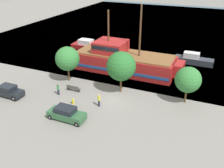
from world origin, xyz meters
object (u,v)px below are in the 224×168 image
Objects in this scene: fire_hydrant at (73,101)px; bench_promenade_east at (73,88)px; pirate_ship at (124,60)px; moored_boat_outer at (193,60)px; moored_boat_dockside at (88,46)px; pedestrian_walking_far at (58,89)px; pedestrian_walking_near at (99,100)px; parked_car_curb_mid at (66,114)px; parked_car_curb_front at (9,91)px.

fire_hydrant is 0.39× the size of bench_promenade_east.
pirate_ship is 2.66× the size of moored_boat_outer.
moored_boat_dockside is 4.21× the size of pedestrian_walking_far.
bench_promenade_east is 5.60m from pedestrian_walking_near.
fire_hydrant is 3.59m from bench_promenade_east.
bench_promenade_east is (-2.99, 6.29, -0.31)m from parked_car_curb_mid.
parked_car_curb_mid reaches higher than parked_car_curb_front.
fire_hydrant is 3.45m from pedestrian_walking_far.
parked_car_curb_front is 2.44× the size of pedestrian_walking_far.
moored_boat_outer is at bearing 51.53° from bench_promenade_east.
bench_promenade_east is (-3.75, -9.70, -1.34)m from pirate_ship.
fire_hydrant is at bearing -58.80° from bench_promenade_east.
parked_car_curb_mid is at bearing -66.77° from moored_boat_dockside.
fire_hydrant is 0.45× the size of pedestrian_walking_near.
moored_boat_dockside is 21.07m from moored_boat_outer.
pirate_ship reaches higher than moored_boat_dockside.
pedestrian_walking_near is at bearing -57.86° from moored_boat_dockside.
parked_car_curb_mid is (10.12, -23.57, 0.04)m from moored_boat_dockside.
moored_boat_outer is 1.51× the size of parked_car_curb_mid.
parked_car_curb_front is at bearing -168.45° from pedestrian_walking_near.
pirate_ship reaches higher than moored_boat_outer.
bench_promenade_east is at bearing 115.44° from parked_car_curb_mid.
pedestrian_walking_near is (-8.82, -19.76, 0.12)m from moored_boat_outer.
moored_boat_dockside is 1.04× the size of moored_boat_outer.
pedestrian_walking_near is at bearing -4.54° from pedestrian_walking_far.
pirate_ship is 12.50m from pedestrian_walking_far.
parked_car_curb_front is 5.23× the size of fire_hydrant.
moored_boat_outer is 24.54m from pedestrian_walking_far.
moored_boat_dockside is 22.25m from fire_hydrant.
pedestrian_walking_near is (1.37, -11.91, -0.92)m from pirate_ship.
parked_car_curb_mid is 6.27m from pedestrian_walking_far.
parked_car_curb_mid is (10.13, -1.58, -0.01)m from parked_car_curb_front.
bench_promenade_east is at bearing -111.14° from pirate_ship.
pirate_ship is 23.03× the size of fire_hydrant.
moored_boat_outer is at bearing 65.33° from parked_car_curb_mid.
parked_car_curb_mid is at bearing -8.85° from parked_car_curb_front.
pedestrian_walking_far is at bearing 27.23° from parked_car_curb_front.
bench_promenade_east is (-1.86, 3.07, 0.04)m from fire_hydrant.
moored_boat_outer is 4.04× the size of pedestrian_walking_far.
bench_promenade_east is at bearing -128.47° from moored_boat_outer.
fire_hydrant is at bearing -23.55° from pedestrian_walking_far.
bench_promenade_east is at bearing 53.17° from pedestrian_walking_far.
moored_boat_outer is 23.90m from fire_hydrant.
bench_promenade_east is at bearing 156.64° from pedestrian_walking_near.
parked_car_curb_front is at bearing -133.43° from moored_boat_outer.
bench_promenade_east is 2.16m from pedestrian_walking_far.
moored_boat_outer is at bearing 51.67° from pedestrian_walking_far.
bench_promenade_east is at bearing 121.20° from fire_hydrant.
moored_boat_dockside is 1.73× the size of parked_car_curb_front.
pedestrian_walking_far reaches higher than bench_promenade_east.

